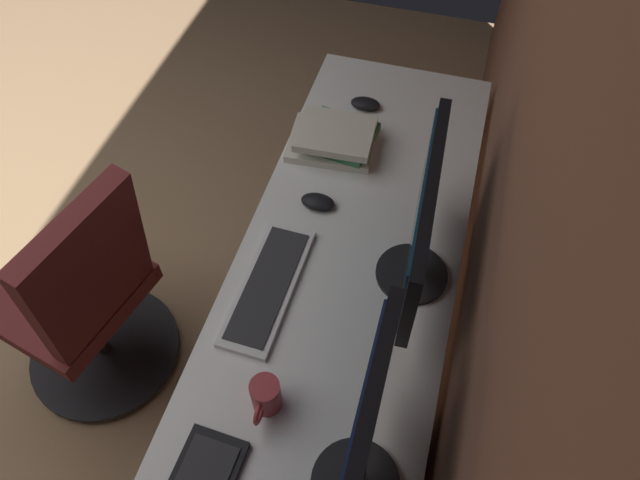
% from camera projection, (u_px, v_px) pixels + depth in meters
% --- Properties ---
extents(wall_back, '(5.08, 0.10, 2.60)m').
position_uv_depth(wall_back, '(542.00, 227.00, 1.00)').
color(wall_back, brown).
rests_on(wall_back, ground).
extents(desk, '(2.04, 0.62, 0.73)m').
position_uv_depth(desk, '(337.00, 305.00, 1.65)').
color(desk, white).
rests_on(desk, ground).
extents(drawer_pedestal, '(0.40, 0.51, 0.69)m').
position_uv_depth(drawer_pedestal, '(308.00, 477.00, 1.67)').
color(drawer_pedestal, white).
rests_on(drawer_pedestal, ground).
extents(monitor_primary, '(0.57, 0.20, 0.39)m').
position_uv_depth(monitor_primary, '(422.00, 224.00, 1.44)').
color(monitor_primary, black).
rests_on(monitor_primary, desk).
extents(monitor_secondary, '(0.51, 0.20, 0.44)m').
position_uv_depth(monitor_secondary, '(360.00, 450.00, 1.09)').
color(monitor_secondary, black).
rests_on(monitor_secondary, desk).
extents(keyboard_main, '(0.42, 0.15, 0.02)m').
position_uv_depth(keyboard_main, '(268.00, 286.00, 1.59)').
color(keyboard_main, silver).
rests_on(keyboard_main, desk).
extents(mouse_main, '(0.06, 0.10, 0.03)m').
position_uv_depth(mouse_main, '(366.00, 104.00, 2.02)').
color(mouse_main, black).
rests_on(mouse_main, desk).
extents(mouse_spare, '(0.06, 0.10, 0.03)m').
position_uv_depth(mouse_spare, '(318.00, 202.00, 1.76)').
color(mouse_spare, black).
rests_on(mouse_spare, desk).
extents(book_stack_near, '(0.24, 0.29, 0.08)m').
position_uv_depth(book_stack_near, '(335.00, 138.00, 1.89)').
color(book_stack_near, beige).
rests_on(book_stack_near, desk).
extents(coffee_mug, '(0.11, 0.07, 0.10)m').
position_uv_depth(coffee_mug, '(265.00, 396.00, 1.36)').
color(coffee_mug, '#A53338').
rests_on(coffee_mug, desk).
extents(office_chair, '(0.56, 0.59, 0.97)m').
position_uv_depth(office_chair, '(86.00, 304.00, 1.88)').
color(office_chair, maroon).
rests_on(office_chair, ground).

